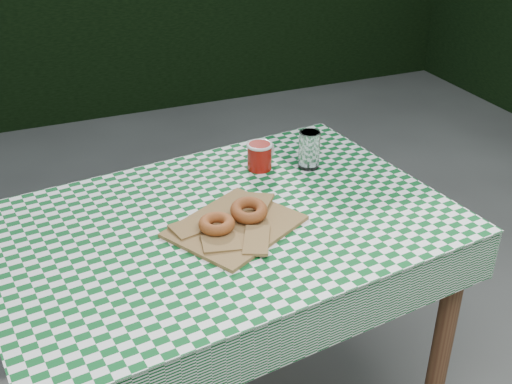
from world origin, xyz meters
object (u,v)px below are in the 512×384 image
drinking_glass (309,150)px  coffee_mug (260,156)px  paper_bag (235,225)px  table (226,328)px

drinking_glass → coffee_mug: bearing=161.8°
paper_bag → drinking_glass: drinking_glass is taller
paper_bag → drinking_glass: (0.34, 0.25, 0.05)m
paper_bag → drinking_glass: 0.43m
paper_bag → table: bearing=109.2°
table → coffee_mug: size_ratio=8.09×
coffee_mug → table: bearing=-160.1°
coffee_mug → paper_bag: bearing=-152.5°
table → drinking_glass: 0.60m
table → paper_bag: size_ratio=3.83×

